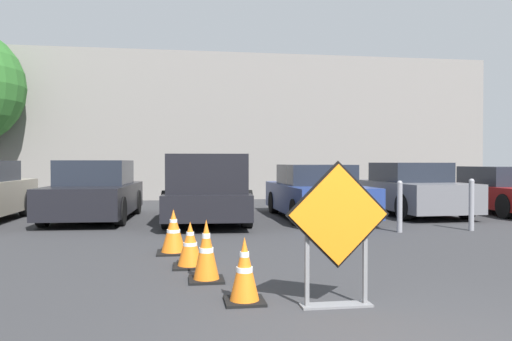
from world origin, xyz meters
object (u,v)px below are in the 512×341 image
object	(u,v)px
bollard_second	(471,203)
bollard_nearest	(400,205)
traffic_cone_second	(206,251)
road_closed_sign	(338,227)
pickup_truck	(208,191)
parked_car_fourth	(411,190)
parked_car_second	(95,192)
parked_car_fifth	(501,191)
traffic_cone_third	(190,245)
traffic_cone_nearest	(244,271)
traffic_cone_fourth	(173,232)
parked_car_third	(316,193)

from	to	relation	value
bollard_second	bollard_nearest	bearing A→B (deg)	180.00
traffic_cone_second	bollard_nearest	xyz separation A→B (m)	(4.18, 3.63, 0.19)
road_closed_sign	pickup_truck	world-z (taller)	pickup_truck
parked_car_fourth	parked_car_second	bearing A→B (deg)	-2.22
pickup_truck	traffic_cone_second	bearing A→B (deg)	90.19
traffic_cone_second	parked_car_second	xyz separation A→B (m)	(-2.44, 6.91, 0.32)
pickup_truck	bollard_second	xyz separation A→B (m)	(5.44, -2.44, -0.16)
parked_car_fifth	bollard_second	world-z (taller)	parked_car_fifth
traffic_cone_second	traffic_cone_third	size ratio (longest dim) A/B	1.20
parked_car_fifth	bollard_second	bearing A→B (deg)	50.78
traffic_cone_nearest	parked_car_fourth	world-z (taller)	parked_car_fourth
traffic_cone_fourth	traffic_cone_third	bearing A→B (deg)	-77.37
parked_car_second	pickup_truck	world-z (taller)	pickup_truck
pickup_truck	bollard_nearest	size ratio (longest dim) A/B	4.90
parked_car_fourth	bollard_second	xyz separation A→B (m)	(-0.20, -3.22, -0.09)
parked_car_third	bollard_second	xyz separation A→B (m)	(2.61, -2.84, -0.06)
road_closed_sign	parked_car_fourth	size ratio (longest dim) A/B	0.36
traffic_cone_nearest	bollard_second	distance (m)	7.15
traffic_cone_third	traffic_cone_fourth	world-z (taller)	traffic_cone_fourth
parked_car_fourth	bollard_nearest	xyz separation A→B (m)	(-1.81, -3.22, -0.11)
traffic_cone_third	bollard_nearest	bearing A→B (deg)	32.65
parked_car_fifth	bollard_nearest	world-z (taller)	parked_car_fifth
traffic_cone_fourth	traffic_cone_nearest	bearing A→B (deg)	-75.28
pickup_truck	parked_car_third	xyz separation A→B (m)	(2.83, 0.40, -0.10)
traffic_cone_third	bollard_second	world-z (taller)	bollard_second
traffic_cone_fourth	bollard_nearest	world-z (taller)	bollard_nearest
traffic_cone_nearest	traffic_cone_third	size ratio (longest dim) A/B	1.08
parked_car_second	bollard_nearest	world-z (taller)	parked_car_second
parked_car_fifth	bollard_nearest	xyz separation A→B (m)	(-4.63, -3.34, -0.05)
pickup_truck	parked_car_fourth	world-z (taller)	pickup_truck
traffic_cone_third	traffic_cone_second	bearing A→B (deg)	-77.91
traffic_cone_nearest	bollard_nearest	size ratio (longest dim) A/B	0.64
parked_car_second	bollard_second	size ratio (longest dim) A/B	3.86
parked_car_fourth	traffic_cone_third	bearing A→B (deg)	42.42
traffic_cone_second	bollard_second	bearing A→B (deg)	32.08
traffic_cone_nearest	traffic_cone_third	distance (m)	1.91
traffic_cone_nearest	parked_car_fourth	distance (m)	9.68
traffic_cone_third	parked_car_fourth	distance (m)	8.63
pickup_truck	parked_car_fifth	distance (m)	8.51
traffic_cone_third	pickup_truck	distance (m)	5.28
road_closed_sign	bollard_second	xyz separation A→B (m)	(4.55, 4.94, -0.23)
parked_car_third	traffic_cone_second	bearing A→B (deg)	63.55
traffic_cone_third	traffic_cone_fourth	size ratio (longest dim) A/B	0.90
traffic_cone_second	parked_car_fifth	bearing A→B (deg)	38.35
pickup_truck	bollard_second	size ratio (longest dim) A/B	4.76
parked_car_third	parked_car_fourth	distance (m)	2.84
parked_car_second	traffic_cone_second	bearing A→B (deg)	112.39
traffic_cone_nearest	parked_car_fifth	size ratio (longest dim) A/B	0.15
parked_car_third	bollard_nearest	world-z (taller)	parked_car_third
traffic_cone_fourth	parked_car_fifth	xyz separation A→B (m)	(9.23, 5.05, 0.27)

